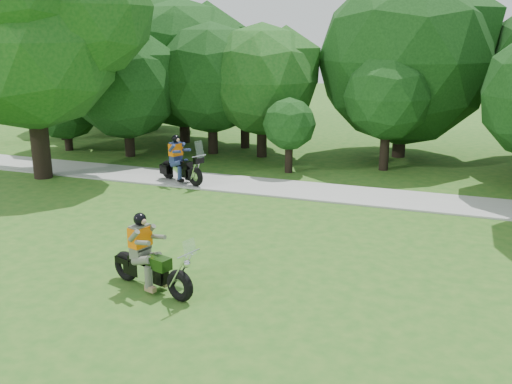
# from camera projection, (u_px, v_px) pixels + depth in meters

# --- Properties ---
(ground) EXTENTS (100.00, 100.00, 0.00)m
(ground) POSITION_uv_depth(u_px,v_px,m) (237.00, 288.00, 12.32)
(ground) COLOR #255B1A
(ground) RESTS_ON ground
(walkway) EXTENTS (60.00, 2.20, 0.06)m
(walkway) POSITION_uv_depth(u_px,v_px,m) (323.00, 192.00, 19.55)
(walkway) COLOR #9D9D97
(walkway) RESTS_ON ground
(tree_line) EXTENTS (39.51, 12.22, 7.88)m
(tree_line) POSITION_uv_depth(u_px,v_px,m) (352.00, 71.00, 24.86)
(tree_line) COLOR black
(tree_line) RESTS_ON ground
(big_tree_west) EXTENTS (8.64, 6.56, 9.96)m
(big_tree_west) POSITION_uv_depth(u_px,v_px,m) (33.00, 20.00, 20.40)
(big_tree_west) COLOR black
(big_tree_west) RESTS_ON ground
(chopper_motorcycle) EXTENTS (2.32, 1.09, 1.69)m
(chopper_motorcycle) POSITION_uv_depth(u_px,v_px,m) (148.00, 262.00, 12.11)
(chopper_motorcycle) COLOR black
(chopper_motorcycle) RESTS_ON ground
(touring_motorcycle) EXTENTS (2.14, 1.32, 1.71)m
(touring_motorcycle) POSITION_uv_depth(u_px,v_px,m) (179.00, 165.00, 20.63)
(touring_motorcycle) COLOR black
(touring_motorcycle) RESTS_ON walkway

